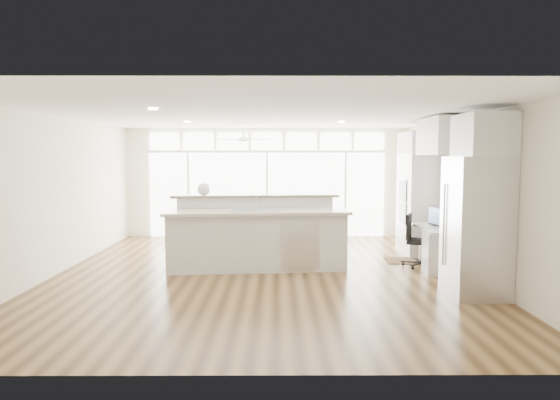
{
  "coord_description": "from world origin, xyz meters",
  "views": [
    {
      "loc": [
        0.27,
        -8.41,
        2.0
      ],
      "look_at": [
        0.31,
        0.6,
        1.21
      ],
      "focal_mm": 32.0,
      "sensor_mm": 36.0,
      "label": 1
    }
  ],
  "objects": [
    {
      "name": "wall_back",
      "position": [
        0.0,
        4.0,
        1.35
      ],
      "size": [
        7.0,
        0.04,
        2.7
      ],
      "primitive_type": "cube",
      "color": "white",
      "rests_on": "floor"
    },
    {
      "name": "framed_photos",
      "position": [
        3.46,
        0.92,
        1.4
      ],
      "size": [
        0.06,
        0.22,
        0.8
      ],
      "primitive_type": "cube",
      "color": "black",
      "rests_on": "wall_right"
    },
    {
      "name": "kitchen_island",
      "position": [
        -0.11,
        0.37,
        0.64
      ],
      "size": [
        3.33,
        1.49,
        1.29
      ],
      "primitive_type": "cube",
      "rotation": [
        0.0,
        0.0,
        0.08
      ],
      "color": "silver",
      "rests_on": "floor"
    },
    {
      "name": "potted_plant",
      "position": [
        3.17,
        1.8,
        2.61
      ],
      "size": [
        0.25,
        0.28,
        0.22
      ],
      "primitive_type": "imported",
      "rotation": [
        0.0,
        0.0,
        -0.01
      ],
      "color": "#285725",
      "rests_on": "oven_cabinet"
    },
    {
      "name": "wall_left",
      "position": [
        -3.5,
        0.0,
        1.35
      ],
      "size": [
        0.04,
        8.0,
        2.7
      ],
      "primitive_type": "cube",
      "color": "white",
      "rests_on": "floor"
    },
    {
      "name": "oven_cabinet",
      "position": [
        3.17,
        1.8,
        1.25
      ],
      "size": [
        0.64,
        1.2,
        2.5
      ],
      "primitive_type": "cube",
      "color": "silver",
      "rests_on": "floor"
    },
    {
      "name": "refrigerator",
      "position": [
        3.11,
        -1.35,
        1.0
      ],
      "size": [
        0.76,
        0.9,
        2.0
      ],
      "primitive_type": "cube",
      "color": "silver",
      "rests_on": "floor"
    },
    {
      "name": "floor",
      "position": [
        0.0,
        0.0,
        -0.01
      ],
      "size": [
        7.0,
        8.0,
        0.02
      ],
      "primitive_type": "cube",
      "color": "#472F16",
      "rests_on": "ground"
    },
    {
      "name": "upper_cabinets",
      "position": [
        3.17,
        0.3,
        2.35
      ],
      "size": [
        0.64,
        1.3,
        0.64
      ],
      "primitive_type": "cube",
      "color": "silver",
      "rests_on": "wall_right"
    },
    {
      "name": "desk_window",
      "position": [
        3.46,
        0.3,
        1.55
      ],
      "size": [
        0.04,
        0.85,
        0.85
      ],
      "primitive_type": "cube",
      "color": "white",
      "rests_on": "wall_right"
    },
    {
      "name": "desk_nook",
      "position": [
        3.13,
        0.3,
        0.38
      ],
      "size": [
        0.72,
        1.3,
        0.76
      ],
      "primitive_type": "cube",
      "color": "silver",
      "rests_on": "floor"
    },
    {
      "name": "monitor",
      "position": [
        3.05,
        0.3,
        0.96
      ],
      "size": [
        0.16,
        0.48,
        0.4
      ],
      "primitive_type": "cube",
      "rotation": [
        0.0,
        0.0,
        0.17
      ],
      "color": "black",
      "rests_on": "desk_nook"
    },
    {
      "name": "recessed_lights",
      "position": [
        0.0,
        0.2,
        2.68
      ],
      "size": [
        3.4,
        3.0,
        0.02
      ],
      "primitive_type": "cube",
      "color": "white",
      "rests_on": "ceiling"
    },
    {
      "name": "office_chair",
      "position": [
        2.85,
        0.51,
        0.47
      ],
      "size": [
        0.63,
        0.61,
        0.94
      ],
      "primitive_type": "cube",
      "rotation": [
        0.0,
        0.0,
        -0.39
      ],
      "color": "black",
      "rests_on": "floor"
    },
    {
      "name": "ceiling",
      "position": [
        0.0,
        0.0,
        2.7
      ],
      "size": [
        7.0,
        8.0,
        0.02
      ],
      "primitive_type": "cube",
      "color": "white",
      "rests_on": "wall_back"
    },
    {
      "name": "fishbowl",
      "position": [
        -1.09,
        0.69,
        1.4
      ],
      "size": [
        0.25,
        0.25,
        0.23
      ],
      "primitive_type": "sphere",
      "rotation": [
        0.0,
        0.0,
        0.07
      ],
      "color": "white",
      "rests_on": "kitchen_island"
    },
    {
      "name": "ceiling_fan",
      "position": [
        -0.5,
        2.8,
        2.48
      ],
      "size": [
        1.16,
        1.16,
        0.32
      ],
      "primitive_type": "cube",
      "color": "white",
      "rests_on": "ceiling"
    },
    {
      "name": "keyboard",
      "position": [
        2.88,
        0.3,
        0.77
      ],
      "size": [
        0.15,
        0.35,
        0.02
      ],
      "primitive_type": "cube",
      "rotation": [
        0.0,
        0.0,
        0.07
      ],
      "color": "silver",
      "rests_on": "desk_nook"
    },
    {
      "name": "wall_right",
      "position": [
        3.5,
        0.0,
        1.35
      ],
      "size": [
        0.04,
        8.0,
        2.7
      ],
      "primitive_type": "cube",
      "color": "white",
      "rests_on": "floor"
    },
    {
      "name": "rug",
      "position": [
        2.8,
        1.01,
        0.01
      ],
      "size": [
        0.96,
        0.72,
        0.01
      ],
      "primitive_type": "cube",
      "rotation": [
        0.0,
        0.0,
        -0.06
      ],
      "color": "#321E10",
      "rests_on": "floor"
    },
    {
      "name": "glass_wall",
      "position": [
        0.0,
        3.94,
        1.05
      ],
      "size": [
        5.8,
        0.06,
        2.08
      ],
      "primitive_type": "cube",
      "color": "white",
      "rests_on": "wall_back"
    },
    {
      "name": "transom_row",
      "position": [
        0.0,
        3.94,
        2.38
      ],
      "size": [
        5.9,
        0.06,
        0.4
      ],
      "primitive_type": "cube",
      "color": "white",
      "rests_on": "wall_back"
    },
    {
      "name": "wall_front",
      "position": [
        0.0,
        -4.0,
        1.35
      ],
      "size": [
        7.0,
        0.04,
        2.7
      ],
      "primitive_type": "cube",
      "color": "white",
      "rests_on": "floor"
    },
    {
      "name": "fridge_cabinet",
      "position": [
        3.17,
        -1.35,
        2.3
      ],
      "size": [
        0.64,
        0.9,
        0.6
      ],
      "primitive_type": "cube",
      "color": "silver",
      "rests_on": "wall_right"
    }
  ]
}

